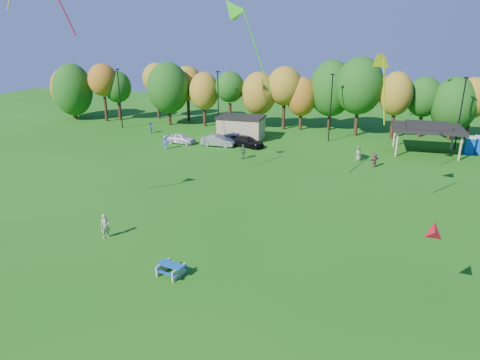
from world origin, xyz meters
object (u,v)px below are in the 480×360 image
(car_b, at_px, (218,141))
(car_c, at_px, (238,139))
(car_d, at_px, (247,142))
(kite_flyer, at_px, (105,226))
(picnic_table, at_px, (171,268))
(car_a, at_px, (181,138))

(car_b, bearing_deg, car_c, -50.99)
(car_b, bearing_deg, car_d, -78.72)
(car_b, xyz_separation_m, car_c, (2.23, 1.78, -0.05))
(kite_flyer, height_order, car_d, kite_flyer)
(car_b, height_order, car_d, car_b)
(picnic_table, relative_size, car_d, 0.42)
(picnic_table, relative_size, car_a, 0.48)
(picnic_table, distance_m, car_a, 33.49)
(car_c, bearing_deg, car_b, 136.34)
(kite_flyer, distance_m, car_c, 29.42)
(car_c, height_order, car_d, car_c)
(car_d, bearing_deg, car_a, 113.85)
(car_c, bearing_deg, car_d, -116.15)
(car_a, bearing_deg, car_d, -78.79)
(car_d, bearing_deg, car_b, 120.30)
(car_a, distance_m, car_d, 9.16)
(kite_flyer, height_order, car_b, kite_flyer)
(picnic_table, height_order, car_b, car_b)
(picnic_table, bearing_deg, kite_flyer, 166.95)
(picnic_table, xyz_separation_m, car_a, (-12.73, 30.97, 0.27))
(kite_flyer, height_order, car_c, kite_flyer)
(car_b, bearing_deg, picnic_table, -166.24)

